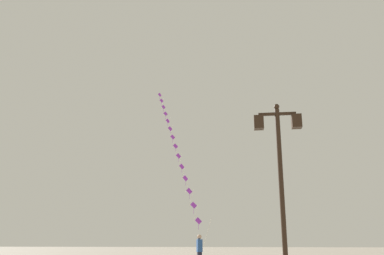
{
  "coord_description": "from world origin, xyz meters",
  "views": [
    {
      "loc": [
        0.6,
        -1.72,
        1.4
      ],
      "look_at": [
        -2.5,
        24.31,
        8.75
      ],
      "focal_mm": 37.93,
      "sensor_mm": 36.0,
      "label": 1
    }
  ],
  "objects": [
    {
      "name": "twin_lantern_lamp_post",
      "position": [
        1.75,
        9.91,
        3.66
      ],
      "size": [
        1.37,
        0.28,
        5.33
      ],
      "color": "black",
      "rests_on": "ground_plane"
    },
    {
      "name": "kite_train",
      "position": [
        -4.28,
        28.71,
        8.4
      ],
      "size": [
        6.4,
        15.87,
        15.81
      ],
      "color": "brown",
      "rests_on": "ground_plane"
    },
    {
      "name": "kite_flyer",
      "position": [
        -1.5,
        19.0,
        0.9
      ],
      "size": [
        0.34,
        0.63,
        1.71
      ],
      "rotation": [
        0.0,
        0.0,
        1.86
      ],
      "color": "#1E1E2D",
      "rests_on": "ground_plane"
    }
  ]
}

